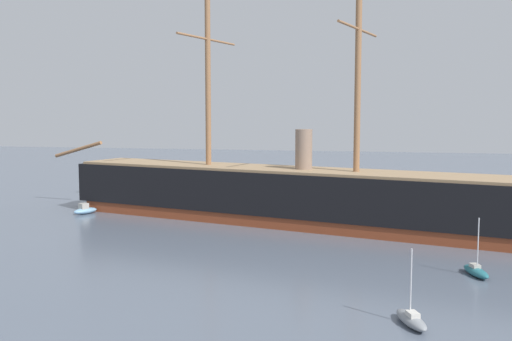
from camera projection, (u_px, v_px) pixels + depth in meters
name	position (u px, v px, depth m)	size (l,w,h in m)	color
tall_ship	(278.00, 194.00, 75.75)	(70.15, 23.98, 34.35)	brown
sailboat_mid_right	(411.00, 319.00, 39.28)	(2.64, 4.13, 5.18)	gray
sailboat_alongside_stern	(476.00, 271.00, 51.27)	(2.42, 4.13, 5.15)	#236670
motorboat_far_left	(85.00, 210.00, 82.64)	(2.96, 3.95, 1.53)	#7FB2D6
sailboat_distant_centre	(295.00, 213.00, 81.34)	(2.23, 3.46, 4.35)	gold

